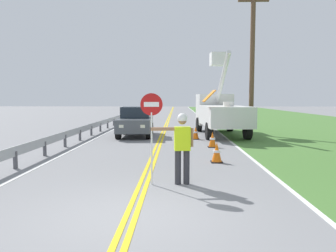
% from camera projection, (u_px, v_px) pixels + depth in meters
% --- Properties ---
extents(ground_plane, '(160.00, 160.00, 0.00)m').
position_uv_depth(ground_plane, '(131.00, 216.00, 6.12)').
color(ground_plane, gray).
extents(grass_verge_right, '(16.00, 110.00, 0.01)m').
position_uv_depth(grass_verge_right, '(313.00, 126.00, 25.73)').
color(grass_verge_right, '#477533').
rests_on(grass_verge_right, ground).
extents(centerline_yellow_left, '(0.11, 110.00, 0.01)m').
position_uv_depth(centerline_yellow_left, '(165.00, 126.00, 26.05)').
color(centerline_yellow_left, yellow).
rests_on(centerline_yellow_left, ground).
extents(centerline_yellow_right, '(0.11, 110.00, 0.01)m').
position_uv_depth(centerline_yellow_right, '(167.00, 126.00, 26.04)').
color(centerline_yellow_right, yellow).
rests_on(centerline_yellow_right, ground).
extents(edge_line_right, '(0.12, 110.00, 0.01)m').
position_uv_depth(edge_line_right, '(211.00, 126.00, 25.95)').
color(edge_line_right, silver).
rests_on(edge_line_right, ground).
extents(edge_line_left, '(0.12, 110.00, 0.01)m').
position_uv_depth(edge_line_left, '(121.00, 126.00, 26.14)').
color(edge_line_left, silver).
rests_on(edge_line_left, ground).
extents(flagger_worker, '(1.08, 0.28, 1.83)m').
position_uv_depth(flagger_worker, '(182.00, 144.00, 8.32)').
color(flagger_worker, '#2D2D33').
rests_on(flagger_worker, ground).
extents(stop_sign_paddle, '(0.56, 0.04, 2.33)m').
position_uv_depth(stop_sign_paddle, '(152.00, 118.00, 8.21)').
color(stop_sign_paddle, silver).
rests_on(stop_sign_paddle, ground).
extents(utility_bucket_truck, '(2.69, 6.92, 5.03)m').
position_uv_depth(utility_bucket_truck, '(219.00, 111.00, 19.87)').
color(utility_bucket_truck, silver).
rests_on(utility_bucket_truck, ground).
extents(oncoming_sedan_nearest, '(2.03, 4.16, 1.70)m').
position_uv_depth(oncoming_sedan_nearest, '(136.00, 122.00, 18.93)').
color(oncoming_sedan_nearest, '#4C5156').
rests_on(oncoming_sedan_nearest, ground).
extents(utility_pole_near, '(1.80, 0.28, 8.51)m').
position_uv_depth(utility_pole_near, '(252.00, 60.00, 19.42)').
color(utility_pole_near, brown).
rests_on(utility_pole_near, ground).
extents(traffic_cone_lead, '(0.40, 0.40, 0.70)m').
position_uv_depth(traffic_cone_lead, '(217.00, 153.00, 11.22)').
color(traffic_cone_lead, orange).
rests_on(traffic_cone_lead, ground).
extents(traffic_cone_mid, '(0.40, 0.40, 0.70)m').
position_uv_depth(traffic_cone_mid, '(212.00, 140.00, 14.68)').
color(traffic_cone_mid, orange).
rests_on(traffic_cone_mid, ground).
extents(traffic_cone_tail, '(0.40, 0.40, 0.70)m').
position_uv_depth(traffic_cone_tail, '(196.00, 133.00, 17.53)').
color(traffic_cone_tail, orange).
rests_on(traffic_cone_tail, ground).
extents(guardrail_left_shoulder, '(0.10, 32.00, 0.71)m').
position_uv_depth(guardrail_left_shoulder, '(96.00, 125.00, 20.45)').
color(guardrail_left_shoulder, '#9EA0A3').
rests_on(guardrail_left_shoulder, ground).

